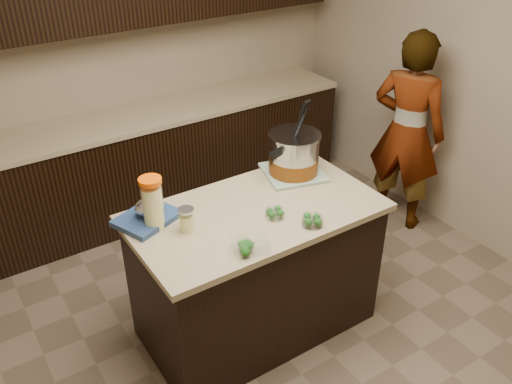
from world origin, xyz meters
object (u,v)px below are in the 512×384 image
at_px(stock_pot, 294,156).
at_px(person, 407,132).
at_px(island, 256,270).
at_px(lemonade_pitcher, 153,205).

distance_m(stock_pot, person, 1.29).
bearing_deg(island, stock_pot, 27.39).
distance_m(lemonade_pitcher, person, 2.27).
bearing_deg(person, lemonade_pitcher, 73.86).
bearing_deg(person, stock_pot, 75.79).
bearing_deg(island, person, 13.48).
relative_size(island, lemonade_pitcher, 4.85).
xyz_separation_m(stock_pot, person, (1.25, 0.18, -0.22)).
bearing_deg(stock_pot, island, -170.47).
xyz_separation_m(lemonade_pitcher, person, (2.25, 0.24, -0.23)).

